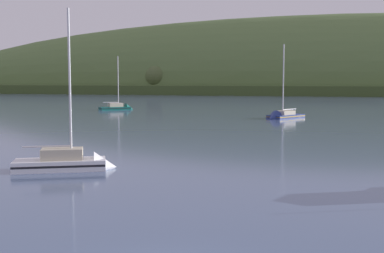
# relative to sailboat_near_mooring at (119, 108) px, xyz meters

# --- Properties ---
(far_shoreline_hill) EXTENTS (490.22, 84.22, 64.47)m
(far_shoreline_hill) POSITION_rel_sailboat_near_mooring_xyz_m (32.25, 126.90, -0.12)
(far_shoreline_hill) COLOR #3C4E24
(far_shoreline_hill) RESTS_ON ground
(sailboat_near_mooring) EXTENTS (6.36, 6.10, 11.30)m
(sailboat_near_mooring) POSITION_rel_sailboat_near_mooring_xyz_m (0.00, 0.00, 0.00)
(sailboat_near_mooring) COLOR #0F564C
(sailboat_near_mooring) RESTS_ON ground
(sailboat_midwater_white) EXTENTS (6.74, 4.87, 11.24)m
(sailboat_midwater_white) POSITION_rel_sailboat_near_mooring_xyz_m (24.79, -59.63, 0.01)
(sailboat_midwater_white) COLOR white
(sailboat_midwater_white) RESTS_ON ground
(sailboat_far_left) EXTENTS (5.71, 7.39, 12.17)m
(sailboat_far_left) POSITION_rel_sailboat_near_mooring_xyz_m (32.58, -12.62, -0.06)
(sailboat_far_left) COLOR navy
(sailboat_far_left) RESTS_ON ground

